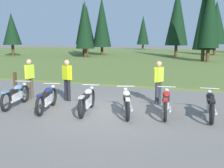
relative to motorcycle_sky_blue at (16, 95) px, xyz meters
name	(u,v)px	position (x,y,z in m)	size (l,w,h in m)	color
ground_plane	(106,113)	(3.48, 0.26, -0.44)	(140.00, 140.00, 0.00)	slate
grass_moorland	(179,57)	(3.48, 27.22, -0.39)	(80.00, 44.00, 0.10)	#5B7033
forest_treeline	(209,23)	(6.87, 31.05, 3.90)	(45.19, 27.77, 8.90)	#47331E
motorcycle_sky_blue	(16,95)	(0.00, 0.00, 0.00)	(0.67, 2.09, 0.88)	black
motorcycle_navy	(47,98)	(1.39, -0.11, 0.00)	(0.74, 2.07, 0.88)	black
motorcycle_silver	(87,100)	(2.84, 0.08, 0.00)	(0.67, 2.09, 0.88)	black
motorcycle_cream	(126,102)	(4.20, 0.23, 0.00)	(0.88, 2.02, 0.88)	black
motorcycle_red	(166,103)	(5.46, 0.55, 0.00)	(0.62, 2.10, 0.88)	black
motorcycle_black	(210,105)	(6.83, 0.71, 0.00)	(0.62, 2.10, 0.88)	black
rider_near_row_end	(159,80)	(4.95, 2.07, 0.51)	(0.35, 0.51, 1.67)	#2D2D38
rider_checking_bike	(30,77)	(-0.24, 1.24, 0.51)	(0.25, 0.55, 1.67)	#4C4233
rider_in_hivis_vest	(67,78)	(1.37, 1.46, 0.51)	(0.51, 0.35, 1.67)	black
trail_marker_post	(15,83)	(-1.51, 1.92, 0.06)	(0.12, 0.12, 1.00)	#47331E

